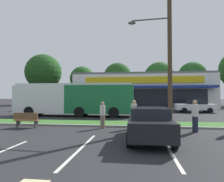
% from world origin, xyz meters
% --- Properties ---
extents(grass_median, '(56.00, 2.20, 0.12)m').
position_xyz_m(grass_median, '(0.00, 14.00, 0.06)').
color(grass_median, '#386B28').
rests_on(grass_median, ground_plane).
extents(curb_lip, '(56.00, 0.24, 0.12)m').
position_xyz_m(curb_lip, '(0.00, 12.78, 0.06)').
color(curb_lip, gray).
rests_on(curb_lip, ground_plane).
extents(parking_stripe_1, '(0.12, 4.80, 0.01)m').
position_xyz_m(parking_stripe_1, '(-0.91, 7.56, 0.00)').
color(parking_stripe_1, silver).
rests_on(parking_stripe_1, ground_plane).
extents(parking_stripe_2, '(0.12, 4.80, 0.01)m').
position_xyz_m(parking_stripe_2, '(2.45, 7.91, 0.00)').
color(parking_stripe_2, silver).
rests_on(parking_stripe_2, ground_plane).
extents(storefront_building, '(22.31, 14.54, 5.75)m').
position_xyz_m(storefront_building, '(2.26, 36.60, 2.88)').
color(storefront_building, silver).
rests_on(storefront_building, ground_plane).
extents(tree_far_left, '(8.38, 8.38, 11.83)m').
position_xyz_m(tree_far_left, '(-20.53, 43.47, 7.63)').
color(tree_far_left, '#473323').
rests_on(tree_far_left, ground_plane).
extents(tree_left, '(5.75, 5.75, 8.97)m').
position_xyz_m(tree_left, '(-11.39, 44.47, 6.07)').
color(tree_left, '#473323').
rests_on(tree_left, ground_plane).
extents(tree_mid_left, '(6.53, 6.53, 9.74)m').
position_xyz_m(tree_mid_left, '(-3.09, 45.19, 6.47)').
color(tree_mid_left, '#473323').
rests_on(tree_mid_left, ground_plane).
extents(tree_mid, '(6.63, 6.63, 9.59)m').
position_xyz_m(tree_mid, '(6.35, 44.29, 6.26)').
color(tree_mid, '#473323').
rests_on(tree_mid, ground_plane).
extents(tree_mid_right, '(6.06, 6.06, 9.49)m').
position_xyz_m(tree_mid_right, '(13.53, 44.50, 6.44)').
color(tree_mid_right, '#473323').
rests_on(tree_mid_right, ground_plane).
extents(utility_pole, '(3.04, 2.40, 10.31)m').
position_xyz_m(utility_pole, '(3.39, 13.87, 5.50)').
color(utility_pole, '#4C3826').
rests_on(utility_pole, ground_plane).
extents(city_bus, '(11.90, 2.67, 3.25)m').
position_xyz_m(city_bus, '(-4.98, 19.11, 1.77)').
color(city_bus, '#196638').
rests_on(city_bus, ground_plane).
extents(bus_stop_bench, '(1.60, 0.45, 0.95)m').
position_xyz_m(bus_stop_bench, '(-5.74, 11.88, 0.50)').
color(bus_stop_bench, brown).
rests_on(bus_stop_bench, ground_plane).
extents(car_0, '(4.47, 1.99, 1.45)m').
position_xyz_m(car_0, '(-12.32, 24.83, 0.75)').
color(car_0, '#B7B7BC').
rests_on(car_0, ground_plane).
extents(car_1, '(1.94, 4.46, 1.50)m').
position_xyz_m(car_1, '(1.81, 9.27, 0.78)').
color(car_1, black).
rests_on(car_1, ground_plane).
extents(car_3, '(4.65, 1.93, 1.57)m').
position_xyz_m(car_3, '(8.38, 24.96, 0.80)').
color(car_3, silver).
rests_on(car_3, ground_plane).
extents(pedestrian_near_bench, '(0.36, 0.36, 1.79)m').
position_xyz_m(pedestrian_near_bench, '(4.51, 11.66, 0.90)').
color(pedestrian_near_bench, '#1E2338').
rests_on(pedestrian_near_bench, ground_plane).
extents(pedestrian_by_pole, '(0.34, 0.34, 1.67)m').
position_xyz_m(pedestrian_by_pole, '(-0.88, 12.25, 0.84)').
color(pedestrian_by_pole, '#726651').
rests_on(pedestrian_by_pole, ground_plane).
extents(pedestrian_far, '(0.36, 0.36, 1.78)m').
position_xyz_m(pedestrian_far, '(1.08, 12.40, 0.89)').
color(pedestrian_far, '#726651').
rests_on(pedestrian_far, ground_plane).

